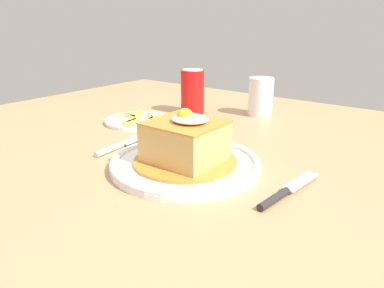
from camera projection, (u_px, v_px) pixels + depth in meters
dining_table at (199, 176)px, 0.82m from camera, size 1.41×1.09×0.72m
main_plate at (185, 163)px, 0.65m from camera, size 0.27×0.27×0.02m
sandwich_meal at (185, 143)px, 0.64m from camera, size 0.19×0.19×0.10m
fork at (117, 146)px, 0.75m from camera, size 0.03×0.14×0.01m
knife at (282, 194)px, 0.55m from camera, size 0.03×0.17×0.01m
soda_can at (192, 92)px, 1.02m from camera, size 0.07×0.07×0.12m
drinking_glass at (262, 100)px, 0.99m from camera, size 0.07×0.07×0.10m
side_plate_fries at (138, 120)px, 0.94m from camera, size 0.17×0.17×0.02m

